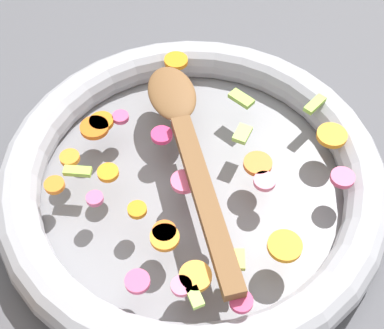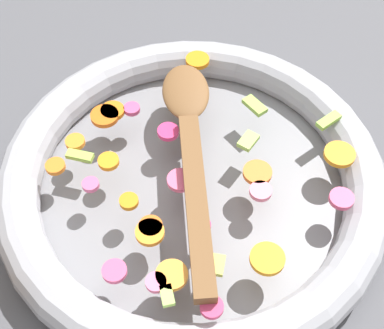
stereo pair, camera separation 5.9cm
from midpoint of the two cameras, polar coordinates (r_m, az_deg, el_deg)
The scene contains 4 objects.
ground_plane at distance 0.63m, azimuth 2.67°, elevation -2.89°, with size 4.00×4.00×0.00m, color #4C4C51.
skillet at distance 0.61m, azimuth 2.75°, elevation -1.75°, with size 0.44×0.44×0.05m.
chopped_vegetables at distance 0.58m, azimuth 2.69°, elevation -1.19°, with size 0.33×0.30×0.01m.
wooden_spoon at distance 0.59m, azimuth 2.66°, elevation 2.44°, with size 0.20×0.28×0.01m.
Camera 2 is at (0.21, 0.28, 0.52)m, focal length 50.00 mm.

